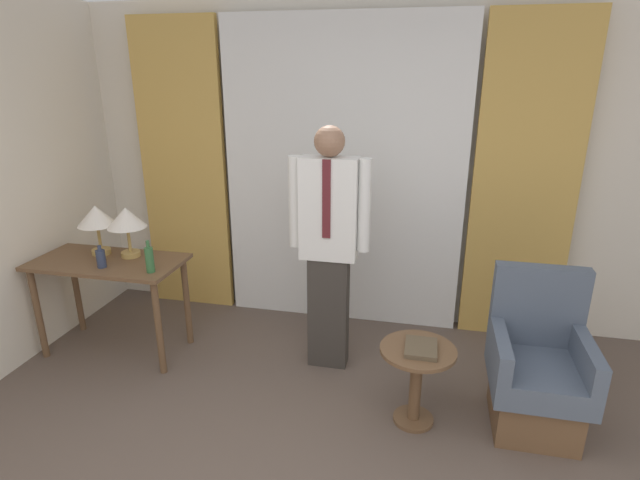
% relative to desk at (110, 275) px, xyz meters
% --- Properties ---
extents(wall_back, '(10.00, 0.06, 2.70)m').
position_rel_desk_xyz_m(wall_back, '(1.64, 1.09, 0.70)').
color(wall_back, silver).
rests_on(wall_back, ground_plane).
extents(curtain_sheer_center, '(2.02, 0.06, 2.58)m').
position_rel_desk_xyz_m(curtain_sheer_center, '(1.64, 0.96, 0.64)').
color(curtain_sheer_center, white).
rests_on(curtain_sheer_center, ground_plane).
extents(curtain_drape_left, '(0.79, 0.06, 2.58)m').
position_rel_desk_xyz_m(curtain_drape_left, '(0.20, 0.96, 0.64)').
color(curtain_drape_left, gold).
rests_on(curtain_drape_left, ground_plane).
extents(curtain_drape_right, '(0.79, 0.06, 2.58)m').
position_rel_desk_xyz_m(curtain_drape_right, '(3.09, 0.96, 0.64)').
color(curtain_drape_right, gold).
rests_on(curtain_drape_right, ground_plane).
extents(desk, '(1.14, 0.56, 0.77)m').
position_rel_desk_xyz_m(desk, '(0.00, 0.00, 0.00)').
color(desk, brown).
rests_on(desk, ground_plane).
extents(table_lamp_left, '(0.29, 0.29, 0.39)m').
position_rel_desk_xyz_m(table_lamp_left, '(-0.13, 0.12, 0.42)').
color(table_lamp_left, tan).
rests_on(table_lamp_left, desk).
extents(table_lamp_right, '(0.29, 0.29, 0.39)m').
position_rel_desk_xyz_m(table_lamp_right, '(0.13, 0.12, 0.42)').
color(table_lamp_right, tan).
rests_on(table_lamp_right, desk).
extents(bottle_near_edge, '(0.07, 0.07, 0.17)m').
position_rel_desk_xyz_m(bottle_near_edge, '(0.05, -0.13, 0.19)').
color(bottle_near_edge, '#2D3851').
rests_on(bottle_near_edge, desk).
extents(bottle_by_lamp, '(0.06, 0.06, 0.24)m').
position_rel_desk_xyz_m(bottle_by_lamp, '(0.45, -0.14, 0.22)').
color(bottle_by_lamp, '#336638').
rests_on(bottle_by_lamp, desk).
extents(person, '(0.58, 0.21, 1.80)m').
position_rel_desk_xyz_m(person, '(1.69, 0.18, 0.35)').
color(person, '#38332D').
rests_on(person, ground_plane).
extents(armchair, '(0.57, 0.61, 0.99)m').
position_rel_desk_xyz_m(armchair, '(3.09, -0.22, -0.29)').
color(armchair, brown).
rests_on(armchair, ground_plane).
extents(side_table, '(0.47, 0.47, 0.53)m').
position_rel_desk_xyz_m(side_table, '(2.36, -0.37, -0.29)').
color(side_table, brown).
rests_on(side_table, ground_plane).
extents(book, '(0.19, 0.24, 0.03)m').
position_rel_desk_xyz_m(book, '(2.38, -0.39, -0.10)').
color(book, brown).
rests_on(book, side_table).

